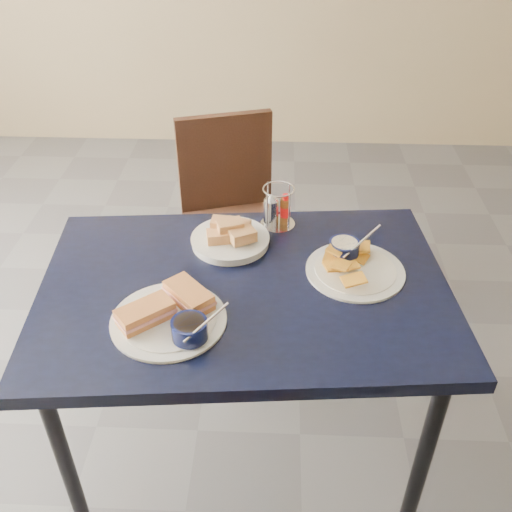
{
  "coord_description": "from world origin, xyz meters",
  "views": [
    {
      "loc": [
        -0.1,
        -1.3,
        1.75
      ],
      "look_at": [
        -0.16,
        -0.03,
        0.82
      ],
      "focal_mm": 40.0,
      "sensor_mm": 36.0,
      "label": 1
    }
  ],
  "objects_px": {
    "sandwich_plate": "(172,314)",
    "plantain_plate": "(351,262)",
    "dining_table": "(245,304)",
    "chair_far": "(236,204)",
    "condiment_caddy": "(277,210)",
    "bread_basket": "(230,237)"
  },
  "relations": [
    {
      "from": "dining_table",
      "to": "plantain_plate",
      "type": "bearing_deg",
      "value": 16.95
    },
    {
      "from": "dining_table",
      "to": "plantain_plate",
      "type": "xyz_separation_m",
      "value": [
        0.3,
        0.09,
        0.09
      ]
    },
    {
      "from": "dining_table",
      "to": "sandwich_plate",
      "type": "relative_size",
      "value": 3.81
    },
    {
      "from": "bread_basket",
      "to": "condiment_caddy",
      "type": "distance_m",
      "value": 0.18
    },
    {
      "from": "dining_table",
      "to": "sandwich_plate",
      "type": "bearing_deg",
      "value": -138.07
    },
    {
      "from": "chair_far",
      "to": "condiment_caddy",
      "type": "xyz_separation_m",
      "value": [
        0.18,
        -0.56,
        0.32
      ]
    },
    {
      "from": "dining_table",
      "to": "condiment_caddy",
      "type": "relative_size",
      "value": 8.8
    },
    {
      "from": "dining_table",
      "to": "bread_basket",
      "type": "height_order",
      "value": "bread_basket"
    },
    {
      "from": "dining_table",
      "to": "bread_basket",
      "type": "distance_m",
      "value": 0.23
    },
    {
      "from": "plantain_plate",
      "to": "condiment_caddy",
      "type": "xyz_separation_m",
      "value": [
        -0.22,
        0.22,
        0.04
      ]
    },
    {
      "from": "sandwich_plate",
      "to": "bread_basket",
      "type": "height_order",
      "value": "sandwich_plate"
    },
    {
      "from": "chair_far",
      "to": "condiment_caddy",
      "type": "height_order",
      "value": "condiment_caddy"
    },
    {
      "from": "dining_table",
      "to": "bread_basket",
      "type": "xyz_separation_m",
      "value": [
        -0.05,
        0.2,
        0.1
      ]
    },
    {
      "from": "plantain_plate",
      "to": "bread_basket",
      "type": "height_order",
      "value": "plantain_plate"
    },
    {
      "from": "sandwich_plate",
      "to": "condiment_caddy",
      "type": "height_order",
      "value": "condiment_caddy"
    },
    {
      "from": "sandwich_plate",
      "to": "plantain_plate",
      "type": "height_order",
      "value": "same"
    },
    {
      "from": "dining_table",
      "to": "condiment_caddy",
      "type": "xyz_separation_m",
      "value": [
        0.08,
        0.31,
        0.13
      ]
    },
    {
      "from": "plantain_plate",
      "to": "sandwich_plate",
      "type": "bearing_deg",
      "value": -152.35
    },
    {
      "from": "dining_table",
      "to": "sandwich_plate",
      "type": "xyz_separation_m",
      "value": [
        -0.18,
        -0.16,
        0.1
      ]
    },
    {
      "from": "sandwich_plate",
      "to": "condiment_caddy",
      "type": "distance_m",
      "value": 0.54
    },
    {
      "from": "sandwich_plate",
      "to": "plantain_plate",
      "type": "bearing_deg",
      "value": 27.65
    },
    {
      "from": "bread_basket",
      "to": "dining_table",
      "type": "bearing_deg",
      "value": -74.48
    }
  ]
}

